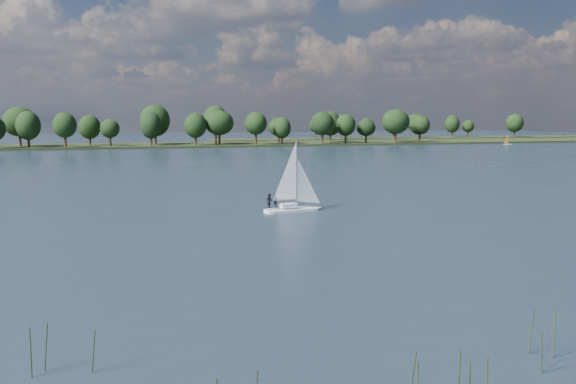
# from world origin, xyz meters

# --- Properties ---
(ground) EXTENTS (700.00, 700.00, 0.00)m
(ground) POSITION_xyz_m (0.00, 100.00, 0.00)
(ground) COLOR #233342
(ground) RESTS_ON ground
(far_shore) EXTENTS (660.00, 40.00, 1.50)m
(far_shore) POSITION_xyz_m (0.00, 212.00, 0.00)
(far_shore) COLOR black
(far_shore) RESTS_ON ground
(far_shore_back) EXTENTS (220.00, 30.00, 1.40)m
(far_shore_back) POSITION_xyz_m (160.00, 260.00, 0.00)
(far_shore_back) COLOR black
(far_shore_back) RESTS_ON ground
(sailboat) EXTENTS (6.43, 2.55, 8.24)m
(sailboat) POSITION_xyz_m (8.66, 34.71, 2.30)
(sailboat) COLOR white
(sailboat) RESTS_ON ground
(dinghy_orange) EXTENTS (3.03, 1.57, 4.63)m
(dinghy_orange) POSITION_xyz_m (153.16, 183.50, 1.09)
(dinghy_orange) COLOR silver
(dinghy_orange) RESTS_ON ground
(treeline) EXTENTS (562.90, 73.82, 17.67)m
(treeline) POSITION_xyz_m (-18.03, 208.11, 8.07)
(treeline) COLOR black
(treeline) RESTS_ON ground
(reeds) EXTENTS (61.46, 10.35, 2.02)m
(reeds) POSITION_xyz_m (-1.05, -9.55, 0.88)
(reeds) COLOR #283316
(reeds) RESTS_ON ground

